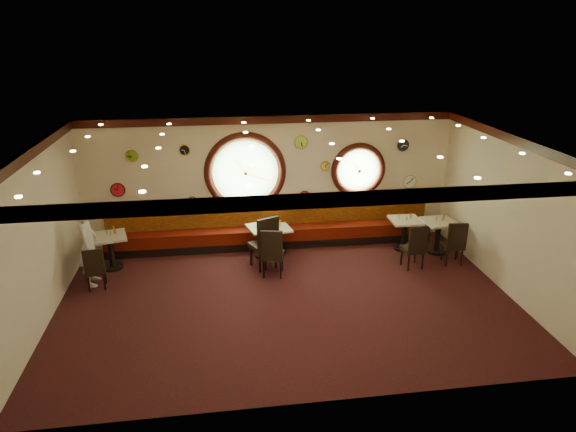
{
  "coord_description": "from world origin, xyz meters",
  "views": [
    {
      "loc": [
        -1.26,
        -8.96,
        5.2
      ],
      "look_at": [
        0.13,
        0.8,
        1.5
      ],
      "focal_mm": 32.0,
      "sensor_mm": 36.0,
      "label": 1
    }
  ],
  "objects_px": {
    "chair_b": "(266,239)",
    "condiment_a_salt": "(107,233)",
    "table_c": "(277,238)",
    "condiment_c_pepper": "(276,226)",
    "condiment_a_pepper": "(110,233)",
    "condiment_c_bottle": "(280,223)",
    "table_e": "(438,232)",
    "condiment_b_pepper": "(263,226)",
    "condiment_b_salt": "(261,225)",
    "waiter": "(89,246)",
    "table_a": "(110,248)",
    "condiment_e_salt": "(436,219)",
    "condiment_e_pepper": "(442,219)",
    "condiment_d_bottle": "(411,215)",
    "condiment_a_bottle": "(115,230)",
    "chair_d": "(415,244)",
    "condiment_d_pepper": "(407,218)",
    "chair_e": "(455,241)",
    "condiment_b_bottle": "(269,222)",
    "chair_a": "(95,266)",
    "condiment_d_salt": "(399,216)",
    "chair_c": "(272,250)",
    "condiment_c_salt": "(273,226)",
    "table_b": "(264,238)",
    "condiment_e_bottle": "(444,217)"
  },
  "relations": [
    {
      "from": "chair_b",
      "to": "condiment_a_salt",
      "type": "relative_size",
      "value": 8.81
    },
    {
      "from": "table_c",
      "to": "condiment_c_pepper",
      "type": "relative_size",
      "value": 6.31
    },
    {
      "from": "condiment_a_pepper",
      "to": "condiment_c_bottle",
      "type": "relative_size",
      "value": 0.71
    },
    {
      "from": "table_e",
      "to": "condiment_b_pepper",
      "type": "xyz_separation_m",
      "value": [
        -4.17,
        0.28,
        0.29
      ]
    },
    {
      "from": "condiment_a_salt",
      "to": "table_e",
      "type": "bearing_deg",
      "value": -2.13
    },
    {
      "from": "condiment_b_salt",
      "to": "waiter",
      "type": "xyz_separation_m",
      "value": [
        -3.68,
        -0.83,
        0.05
      ]
    },
    {
      "from": "table_a",
      "to": "table_c",
      "type": "height_order",
      "value": "table_a"
    },
    {
      "from": "waiter",
      "to": "condiment_e_salt",
      "type": "bearing_deg",
      "value": -88.43
    },
    {
      "from": "condiment_e_pepper",
      "to": "condiment_d_bottle",
      "type": "bearing_deg",
      "value": 148.36
    },
    {
      "from": "condiment_b_salt",
      "to": "condiment_a_bottle",
      "type": "xyz_separation_m",
      "value": [
        -3.29,
        -0.04,
        0.08
      ]
    },
    {
      "from": "condiment_d_bottle",
      "to": "condiment_e_salt",
      "type": "distance_m",
      "value": 0.61
    },
    {
      "from": "condiment_b_salt",
      "to": "condiment_c_pepper",
      "type": "height_order",
      "value": "condiment_b_salt"
    },
    {
      "from": "chair_d",
      "to": "condiment_d_pepper",
      "type": "bearing_deg",
      "value": 74.38
    },
    {
      "from": "chair_e",
      "to": "condiment_a_pepper",
      "type": "xyz_separation_m",
      "value": [
        -7.68,
        0.94,
        0.25
      ]
    },
    {
      "from": "chair_d",
      "to": "condiment_a_salt",
      "type": "distance_m",
      "value": 6.89
    },
    {
      "from": "condiment_d_bottle",
      "to": "condiment_b_bottle",
      "type": "bearing_deg",
      "value": 179.1
    },
    {
      "from": "chair_a",
      "to": "condiment_a_pepper",
      "type": "height_order",
      "value": "chair_a"
    },
    {
      "from": "waiter",
      "to": "condiment_a_salt",
      "type": "bearing_deg",
      "value": -18.54
    },
    {
      "from": "condiment_b_pepper",
      "to": "condiment_e_pepper",
      "type": "distance_m",
      "value": 4.25
    },
    {
      "from": "table_e",
      "to": "condiment_d_bottle",
      "type": "bearing_deg",
      "value": 148.15
    },
    {
      "from": "chair_b",
      "to": "condiment_a_pepper",
      "type": "relative_size",
      "value": 7.04
    },
    {
      "from": "condiment_d_salt",
      "to": "condiment_a_pepper",
      "type": "bearing_deg",
      "value": -178.68
    },
    {
      "from": "chair_c",
      "to": "chair_b",
      "type": "bearing_deg",
      "value": 116.08
    },
    {
      "from": "condiment_a_pepper",
      "to": "condiment_c_bottle",
      "type": "height_order",
      "value": "condiment_a_pepper"
    },
    {
      "from": "condiment_b_salt",
      "to": "condiment_d_salt",
      "type": "distance_m",
      "value": 3.37
    },
    {
      "from": "condiment_d_bottle",
      "to": "condiment_e_pepper",
      "type": "xyz_separation_m",
      "value": [
        0.63,
        -0.39,
        0.02
      ]
    },
    {
      "from": "condiment_c_bottle",
      "to": "condiment_a_pepper",
      "type": "bearing_deg",
      "value": -175.4
    },
    {
      "from": "condiment_c_salt",
      "to": "condiment_b_bottle",
      "type": "distance_m",
      "value": 0.16
    },
    {
      "from": "condiment_c_salt",
      "to": "condiment_d_pepper",
      "type": "height_order",
      "value": "condiment_d_pepper"
    },
    {
      "from": "condiment_a_salt",
      "to": "condiment_d_salt",
      "type": "relative_size",
      "value": 0.81
    },
    {
      "from": "condiment_a_pepper",
      "to": "condiment_b_pepper",
      "type": "xyz_separation_m",
      "value": [
        3.42,
        0.05,
        -0.05
      ]
    },
    {
      "from": "table_e",
      "to": "condiment_a_bottle",
      "type": "relative_size",
      "value": 4.56
    },
    {
      "from": "condiment_b_salt",
      "to": "condiment_c_bottle",
      "type": "height_order",
      "value": "condiment_b_salt"
    },
    {
      "from": "condiment_b_pepper",
      "to": "condiment_b_bottle",
      "type": "relative_size",
      "value": 0.63
    },
    {
      "from": "condiment_c_salt",
      "to": "condiment_c_pepper",
      "type": "bearing_deg",
      "value": -13.6
    },
    {
      "from": "table_a",
      "to": "table_c",
      "type": "xyz_separation_m",
      "value": [
        3.8,
        0.24,
        -0.08
      ]
    },
    {
      "from": "condiment_d_salt",
      "to": "condiment_d_pepper",
      "type": "xyz_separation_m",
      "value": [
        0.13,
        -0.16,
        -0.01
      ]
    },
    {
      "from": "chair_c",
      "to": "condiment_d_bottle",
      "type": "distance_m",
      "value": 3.67
    },
    {
      "from": "condiment_a_salt",
      "to": "condiment_a_bottle",
      "type": "xyz_separation_m",
      "value": [
        0.16,
        0.04,
        0.05
      ]
    },
    {
      "from": "table_b",
      "to": "condiment_d_bottle",
      "type": "height_order",
      "value": "condiment_d_bottle"
    },
    {
      "from": "condiment_d_bottle",
      "to": "condiment_a_pepper",
      "type": "bearing_deg",
      "value": -179.02
    },
    {
      "from": "chair_a",
      "to": "condiment_a_pepper",
      "type": "bearing_deg",
      "value": 74.04
    },
    {
      "from": "waiter",
      "to": "table_c",
      "type": "bearing_deg",
      "value": -79.21
    },
    {
      "from": "chair_c",
      "to": "chair_e",
      "type": "bearing_deg",
      "value": 12.62
    },
    {
      "from": "condiment_d_pepper",
      "to": "condiment_a_bottle",
      "type": "relative_size",
      "value": 0.52
    },
    {
      "from": "condiment_a_bottle",
      "to": "condiment_e_pepper",
      "type": "height_order",
      "value": "condiment_a_bottle"
    },
    {
      "from": "chair_b",
      "to": "condiment_b_salt",
      "type": "distance_m",
      "value": 0.66
    },
    {
      "from": "table_b",
      "to": "condiment_e_bottle",
      "type": "height_order",
      "value": "condiment_e_bottle"
    },
    {
      "from": "condiment_b_salt",
      "to": "condiment_a_pepper",
      "type": "xyz_separation_m",
      "value": [
        -3.37,
        -0.12,
        0.04
      ]
    },
    {
      "from": "condiment_b_pepper",
      "to": "condiment_d_bottle",
      "type": "bearing_deg",
      "value": 1.15
    }
  ]
}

